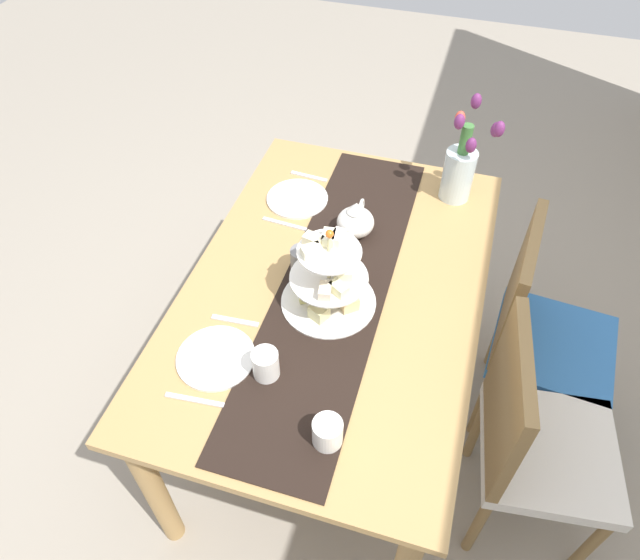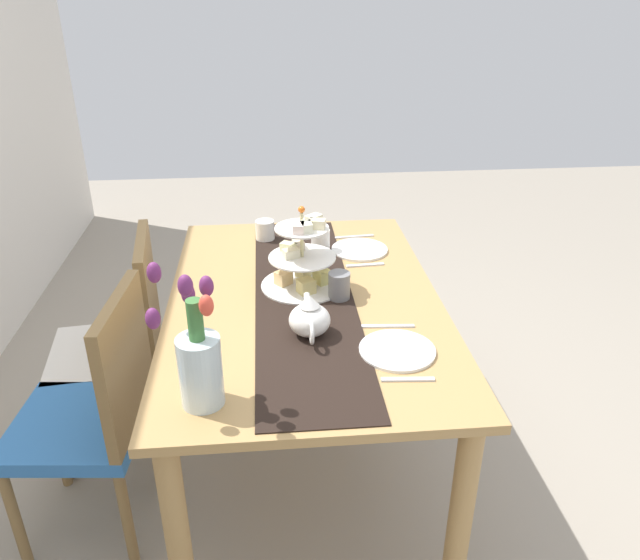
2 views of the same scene
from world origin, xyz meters
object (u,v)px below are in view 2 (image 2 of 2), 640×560
tulip_vase (198,358)px  mug_grey (339,285)px  dinner_plate_right (359,250)px  fork_right (365,265)px  fork_left (408,379)px  chair_left (97,409)px  teapot (310,319)px  dining_table (305,325)px  dinner_plate_left (397,350)px  tiered_cake_stand (303,261)px  chair_right (123,338)px  mug_white_text (320,241)px  knife_left (388,326)px  cream_jug (265,230)px  knife_right (354,237)px

tulip_vase → mug_grey: size_ratio=4.20×
dinner_plate_right → fork_right: 0.15m
tulip_vase → fork_left: size_ratio=2.66×
chair_left → fork_left: chair_left is taller
teapot → dinner_plate_right: teapot is taller
tulip_vase → fork_left: 0.58m
dining_table → dinner_plate_left: (-0.37, -0.25, 0.12)m
dining_table → tiered_cake_stand: (0.08, -0.00, 0.21)m
fork_right → tulip_vase: bearing=144.9°
chair_right → tulip_vase: 0.96m
dinner_plate_left → mug_white_text: bearing=11.9°
dining_table → tulip_vase: bearing=151.2°
dining_table → tulip_vase: 0.69m
chair_right → tiered_cake_stand: size_ratio=2.99×
knife_left → fork_right: same height
mug_white_text → knife_left: bearing=-165.4°
fork_left → mug_white_text: 0.92m
fork_right → mug_white_text: bearing=46.5°
tulip_vase → fork_right: (0.80, -0.56, -0.13)m
knife_left → dinner_plate_right: size_ratio=0.74×
fork_left → mug_white_text: mug_white_text is taller
chair_right → dinner_plate_left: size_ratio=3.96×
teapot → mug_grey: teapot is taller
teapot → tulip_vase: tulip_vase is taller
mug_white_text → dining_table: bearing=166.5°
dining_table → knife_left: bearing=-131.8°
cream_jug → mug_white_text: bearing=-123.5°
tiered_cake_stand → fork_left: bearing=-157.3°
knife_left → knife_right: (0.75, 0.00, 0.00)m
tulip_vase → mug_grey: bearing=-38.5°
dinner_plate_right → fork_right: (-0.14, 0.00, -0.00)m
tulip_vase → knife_right: tulip_vase is taller
chair_left → fork_left: bearing=-106.9°
teapot → knife_left: size_ratio=1.40×
tiered_cake_stand → cream_jug: (0.45, 0.13, -0.06)m
knife_right → chair_right: bearing=108.1°
dinner_plate_right → knife_right: dinner_plate_right is taller
tulip_vase → teapot: bearing=-45.0°
chair_right → fork_left: (-0.73, -0.95, 0.26)m
knife_right → knife_left: bearing=180.0°
tiered_cake_stand → mug_white_text: bearing=-16.7°
knife_left → knife_right: 0.75m
chair_left → teapot: chair_left is taller
cream_jug → dinner_plate_right: size_ratio=0.37×
fork_left → dinner_plate_right: 0.90m
dining_table → knife_right: bearing=-25.7°
fork_left → knife_left: bearing=0.0°
tulip_vase → cream_jug: size_ratio=4.70×
chair_left → dinner_plate_right: (0.61, -0.95, 0.27)m
tulip_vase → fork_right: size_ratio=2.66×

